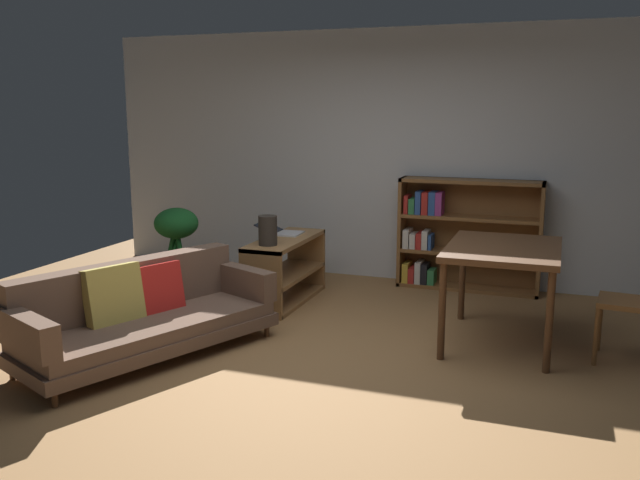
# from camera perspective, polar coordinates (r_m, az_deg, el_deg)

# --- Properties ---
(ground_plane) EXTENTS (8.16, 8.16, 0.00)m
(ground_plane) POSITION_cam_1_polar(r_m,az_deg,el_deg) (5.13, -1.13, -10.29)
(ground_plane) COLOR #9E7042
(back_wall_panel) EXTENTS (6.80, 0.10, 2.70)m
(back_wall_panel) POSITION_cam_1_polar(r_m,az_deg,el_deg) (7.37, 6.46, 7.05)
(back_wall_panel) COLOR silver
(back_wall_panel) RESTS_ON ground_plane
(fabric_couch) EXTENTS (1.48, 2.13, 0.73)m
(fabric_couch) POSITION_cam_1_polar(r_m,az_deg,el_deg) (5.36, -14.87, -6.07)
(fabric_couch) COLOR #56351E
(fabric_couch) RESTS_ON ground_plane
(media_console) EXTENTS (0.41, 1.17, 0.63)m
(media_console) POSITION_cam_1_polar(r_m,az_deg,el_deg) (6.57, -2.97, -2.63)
(media_console) COLOR olive
(media_console) RESTS_ON ground_plane
(open_laptop) EXTENTS (0.46, 0.30, 0.10)m
(open_laptop) POSITION_cam_1_polar(r_m,az_deg,el_deg) (6.72, -3.26, 0.75)
(open_laptop) COLOR silver
(open_laptop) RESTS_ON media_console
(desk_speaker) EXTENTS (0.17, 0.17, 0.27)m
(desk_speaker) POSITION_cam_1_polar(r_m,az_deg,el_deg) (6.16, -4.46, 0.82)
(desk_speaker) COLOR #2D2823
(desk_speaker) RESTS_ON media_console
(potted_floor_plant) EXTENTS (0.43, 0.44, 0.91)m
(potted_floor_plant) POSITION_cam_1_polar(r_m,az_deg,el_deg) (6.75, -12.06, 0.24)
(potted_floor_plant) COLOR #9E9389
(potted_floor_plant) RESTS_ON ground_plane
(dining_table) EXTENTS (0.86, 1.14, 0.80)m
(dining_table) POSITION_cam_1_polar(r_m,az_deg,el_deg) (5.51, 15.28, -1.41)
(dining_table) COLOR #56351E
(dining_table) RESTS_ON ground_plane
(bookshelf) EXTENTS (1.45, 0.31, 1.15)m
(bookshelf) POSITION_cam_1_polar(r_m,az_deg,el_deg) (7.16, 11.73, 0.43)
(bookshelf) COLOR brown
(bookshelf) RESTS_ON ground_plane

